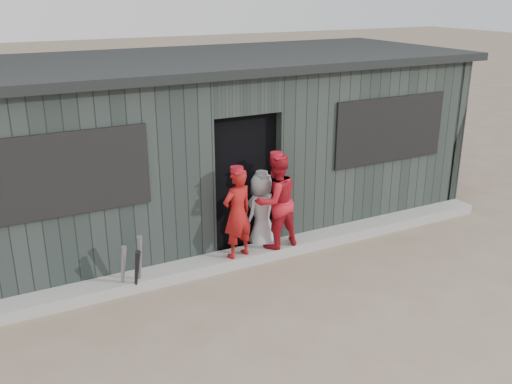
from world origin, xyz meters
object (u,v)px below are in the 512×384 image
bat_right (137,272)px  player_red_left (237,213)px  bat_left (123,269)px  bat_mid (140,262)px  player_red_right (276,201)px  player_grey_back (261,212)px  dugout (206,143)px

bat_right → player_red_left: bearing=6.6°
bat_left → bat_mid: bat_mid is taller
player_red_right → player_grey_back: (-0.08, 0.27, -0.24)m
player_red_left → bat_left: bearing=-11.5°
bat_left → dugout: size_ratio=0.08×
bat_right → player_red_right: size_ratio=0.51×
bat_mid → player_red_right: size_ratio=0.61×
bat_left → player_red_right: 2.24m
bat_left → player_grey_back: 2.16m
bat_left → player_red_right: player_red_right is taller
bat_left → player_grey_back: size_ratio=0.59×
player_red_left → dugout: bearing=-113.0°
player_grey_back → player_red_right: bearing=82.9°
bat_left → player_red_right: (2.19, 0.09, 0.48)m
bat_left → bat_right: (0.13, -0.12, -0.01)m
player_grey_back → dugout: bearing=-104.0°
bat_left → dugout: 2.77m
bat_mid → player_red_left: size_ratio=0.66×
player_red_left → dugout: 1.86m
bat_left → bat_right: size_ratio=1.00×
bat_mid → bat_right: size_ratio=1.18×
player_grey_back → player_red_left: bearing=8.1°
player_red_left → player_grey_back: (0.54, 0.32, -0.19)m
bat_left → bat_right: bat_left is taller
bat_right → player_red_right: bearing=6.1°
bat_mid → dugout: 2.64m
player_red_right → dugout: bearing=-84.9°
bat_right → dugout: bearing=47.8°
player_red_right → player_grey_back: player_red_right is taller
bat_mid → dugout: size_ratio=0.10×
bat_mid → dugout: (1.68, 1.83, 0.89)m
player_grey_back → bat_left: bearing=-13.1°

